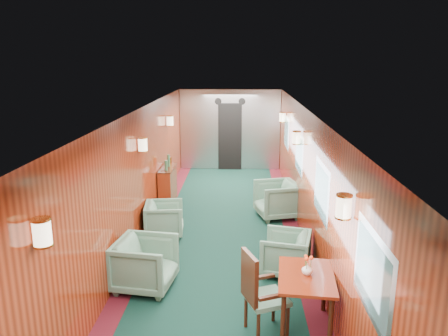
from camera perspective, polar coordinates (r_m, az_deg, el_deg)
name	(u,v)px	position (r m, az deg, el deg)	size (l,w,h in m)	color
room	(221,161)	(7.20, -0.46, 0.95)	(12.00, 12.10, 2.40)	black
bulkhead	(230,130)	(13.09, 0.79, 4.96)	(2.98, 0.17, 2.39)	silver
windows_right	(308,169)	(7.57, 10.97, -0.10)	(0.02, 8.60, 0.80)	silver
wall_sconces	(222,145)	(7.72, -0.26, 3.03)	(2.97, 7.97, 0.25)	#F3E5BE
dining_table	(306,284)	(5.61, 10.67, -14.62)	(0.76, 1.02, 0.72)	maroon
side_chair	(259,291)	(5.42, 4.60, -15.68)	(0.62, 0.63, 1.08)	#204C3C
credenza	(168,185)	(10.11, -7.36, -2.24)	(0.30, 0.97, 1.14)	maroon
flower_vase	(307,269)	(5.54, 10.84, -12.83)	(0.14, 0.14, 0.14)	silver
armchair_left_near	(145,264)	(6.59, -10.25, -12.22)	(0.80, 0.83, 0.75)	#204C3C
armchair_left_far	(164,219)	(8.39, -7.79, -6.62)	(0.69, 0.71, 0.65)	#204C3C
armchair_right_near	(286,253)	(6.98, 8.04, -10.96)	(0.71, 0.73, 0.67)	#204C3C
armchair_right_far	(277,200)	(9.28, 6.93, -4.12)	(0.82, 0.84, 0.77)	#204C3C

